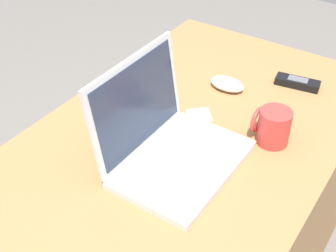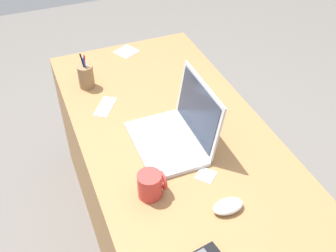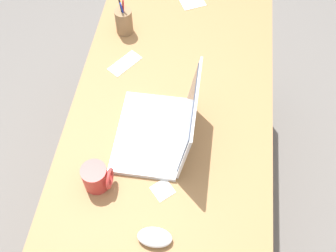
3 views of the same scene
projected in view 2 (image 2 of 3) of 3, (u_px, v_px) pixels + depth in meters
ground_plane at (174, 236)px, 2.11m from camera, size 6.00×6.00×0.00m
desk at (175, 192)px, 1.88m from camera, size 1.55×0.75×0.71m
laptop at (176, 132)px, 1.58m from camera, size 0.34×0.27×0.26m
computer_mouse at (228, 206)px, 1.35m from camera, size 0.06×0.11×0.04m
coffee_mug_white at (151, 185)px, 1.38m from camera, size 0.08×0.10×0.10m
pen_holder at (86, 76)px, 1.86m from camera, size 0.07×0.07×0.18m
paper_note_near_laptop at (105, 107)px, 1.78m from camera, size 0.15×0.13×0.00m
paper_note_left at (126, 52)px, 2.14m from camera, size 0.13×0.14×0.00m
paper_note_right at (206, 175)px, 1.48m from camera, size 0.09×0.09×0.00m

